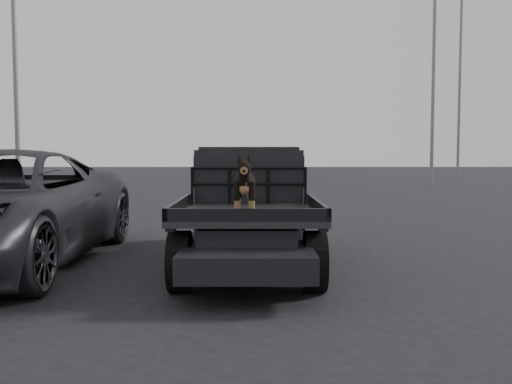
{
  "coord_description": "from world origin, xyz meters",
  "views": [
    {
      "loc": [
        -0.1,
        -6.88,
        1.72
      ],
      "look_at": [
        -0.08,
        -0.48,
        1.27
      ],
      "focal_mm": 40.0,
      "sensor_mm": 36.0,
      "label": 1
    }
  ],
  "objects_px": {
    "floodlight_mid": "(434,31)",
    "distant_car_a": "(279,168)",
    "dog": "(245,188)",
    "flatbed_ute": "(249,235)",
    "floodlight_far": "(460,66)"
  },
  "relations": [
    {
      "from": "dog",
      "to": "distant_car_a",
      "type": "height_order",
      "value": "dog"
    },
    {
      "from": "flatbed_ute",
      "to": "floodlight_mid",
      "type": "relative_size",
      "value": 0.37
    },
    {
      "from": "dog",
      "to": "floodlight_mid",
      "type": "xyz_separation_m",
      "value": [
        9.29,
        22.61,
        6.61
      ]
    },
    {
      "from": "flatbed_ute",
      "to": "dog",
      "type": "bearing_deg",
      "value": -90.98
    },
    {
      "from": "floodlight_far",
      "to": "distant_car_a",
      "type": "bearing_deg",
      "value": 177.75
    },
    {
      "from": "flatbed_ute",
      "to": "floodlight_mid",
      "type": "xyz_separation_m",
      "value": [
        9.26,
        20.85,
        7.44
      ]
    },
    {
      "from": "flatbed_ute",
      "to": "dog",
      "type": "xyz_separation_m",
      "value": [
        -0.03,
        -1.77,
        0.83
      ]
    },
    {
      "from": "flatbed_ute",
      "to": "floodlight_mid",
      "type": "bearing_deg",
      "value": 66.06
    },
    {
      "from": "flatbed_ute",
      "to": "floodlight_far",
      "type": "xyz_separation_m",
      "value": [
        13.35,
        28.51,
        6.83
      ]
    },
    {
      "from": "flatbed_ute",
      "to": "distant_car_a",
      "type": "relative_size",
      "value": 1.27
    },
    {
      "from": "dog",
      "to": "distant_car_a",
      "type": "distance_m",
      "value": 30.79
    },
    {
      "from": "floodlight_mid",
      "to": "distant_car_a",
      "type": "bearing_deg",
      "value": 132.98
    },
    {
      "from": "distant_car_a",
      "to": "floodlight_mid",
      "type": "xyz_separation_m",
      "value": [
        7.57,
        -8.12,
        7.19
      ]
    },
    {
      "from": "dog",
      "to": "distant_car_a",
      "type": "bearing_deg",
      "value": 86.8
    },
    {
      "from": "floodlight_mid",
      "to": "dog",
      "type": "bearing_deg",
      "value": -112.32
    }
  ]
}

